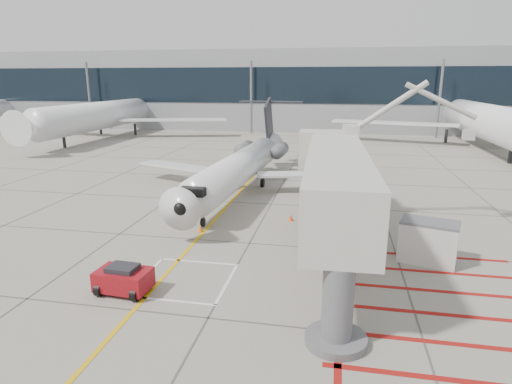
# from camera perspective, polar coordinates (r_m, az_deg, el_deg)

# --- Properties ---
(ground_plane) EXTENTS (260.00, 260.00, 0.00)m
(ground_plane) POSITION_cam_1_polar(r_m,az_deg,el_deg) (20.88, -3.15, -10.83)
(ground_plane) COLOR gray
(ground_plane) RESTS_ON ground
(regional_jet) EXTENTS (22.85, 28.07, 7.04)m
(regional_jet) POSITION_cam_1_polar(r_m,az_deg,el_deg) (32.27, -3.25, 4.96)
(regional_jet) COLOR silver
(regional_jet) RESTS_ON ground_plane
(jet_bridge) EXTENTS (9.61, 19.22, 7.57)m
(jet_bridge) POSITION_cam_1_polar(r_m,az_deg,el_deg) (20.67, 10.63, -0.14)
(jet_bridge) COLOR beige
(jet_bridge) RESTS_ON ground_plane
(pushback_tug) EXTENTS (2.38, 1.59, 1.34)m
(pushback_tug) POSITION_cam_1_polar(r_m,az_deg,el_deg) (19.76, -17.26, -10.94)
(pushback_tug) COLOR maroon
(pushback_tug) RESTS_ON ground_plane
(baggage_cart) EXTENTS (2.21, 1.48, 1.34)m
(baggage_cart) POSITION_cam_1_polar(r_m,az_deg,el_deg) (23.39, 9.46, -6.35)
(baggage_cart) COLOR #5B5B60
(baggage_cart) RESTS_ON ground_plane
(ground_power_unit) EXTENTS (3.08, 2.32, 2.17)m
(ground_power_unit) POSITION_cam_1_polar(r_m,az_deg,el_deg) (23.41, 21.97, -6.16)
(ground_power_unit) COLOR silver
(ground_power_unit) RESTS_ON ground_plane
(cone_nose) EXTENTS (0.32, 0.32, 0.45)m
(cone_nose) POSITION_cam_1_polar(r_m,az_deg,el_deg) (26.37, -7.41, -4.82)
(cone_nose) COLOR orange
(cone_nose) RESTS_ON ground_plane
(cone_side) EXTENTS (0.31, 0.31, 0.43)m
(cone_side) POSITION_cam_1_polar(r_m,az_deg,el_deg) (28.24, 4.68, -3.42)
(cone_side) COLOR #FF4C0D
(cone_side) RESTS_ON ground_plane
(terminal_building) EXTENTS (180.00, 28.00, 14.00)m
(terminal_building) POSITION_cam_1_polar(r_m,az_deg,el_deg) (88.43, 14.69, 13.04)
(terminal_building) COLOR gray
(terminal_building) RESTS_ON ground_plane
(terminal_glass_band) EXTENTS (180.00, 0.10, 6.00)m
(terminal_glass_band) POSITION_cam_1_polar(r_m,az_deg,el_deg) (74.40, 15.40, 13.52)
(terminal_glass_band) COLOR black
(terminal_glass_band) RESTS_ON ground_plane
(bg_aircraft_b) EXTENTS (37.71, 41.90, 12.57)m
(bg_aircraft_b) POSITION_cam_1_polar(r_m,az_deg,el_deg) (73.85, -19.06, 11.91)
(bg_aircraft_b) COLOR silver
(bg_aircraft_b) RESTS_ON ground_plane
(bg_aircraft_c) EXTENTS (39.57, 43.96, 13.19)m
(bg_aircraft_c) POSITION_cam_1_polar(r_m,az_deg,el_deg) (67.00, 27.73, 11.09)
(bg_aircraft_c) COLOR silver
(bg_aircraft_c) RESTS_ON ground_plane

